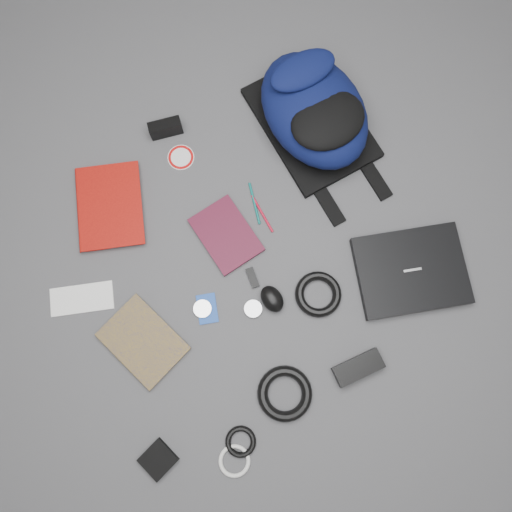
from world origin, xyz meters
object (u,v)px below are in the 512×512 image
textbook_red (77,211)px  laptop (411,271)px  backpack (314,110)px  pouch (158,459)px  dvd_case (226,235)px  power_brick (358,367)px  compact_camera (166,128)px  comic_book (122,363)px  mouse (272,299)px

textbook_red → laptop: bearing=-18.1°
backpack → pouch: size_ratio=5.47×
dvd_case → power_brick: 0.56m
laptop → dvd_case: laptop is taller
power_brick → pouch: size_ratio=1.72×
laptop → power_brick: (-0.29, -0.17, 0.00)m
dvd_case → power_brick: bearing=-79.4°
power_brick → pouch: bearing=179.3°
laptop → compact_camera: 0.89m
compact_camera → pouch: (-0.46, -0.89, -0.02)m
backpack → textbook_red: (-0.79, 0.08, -0.08)m
laptop → dvd_case: 0.57m
dvd_case → power_brick: power_brick is taller
compact_camera → power_brick: (0.17, -0.94, -0.01)m
comic_book → compact_camera: size_ratio=2.26×
laptop → textbook_red: 1.04m
backpack → textbook_red: bearing=172.9°
compact_camera → power_brick: 0.95m
backpack → comic_book: backpack is taller
dvd_case → power_brick: size_ratio=1.47×
textbook_red → pouch: bearing=-76.5°
compact_camera → mouse: (0.04, -0.64, -0.01)m
laptop → comic_book: 0.91m
comic_book → mouse: mouse is taller
textbook_red → comic_book: textbook_red is taller
laptop → compact_camera: compact_camera is taller
mouse → pouch: (-0.50, -0.25, -0.01)m
power_brick → pouch: 0.63m
laptop → pouch: (-0.91, -0.13, -0.01)m
laptop → textbook_red: bearing=160.2°
backpack → pouch: 1.13m
compact_camera → pouch: compact_camera is taller
backpack → power_brick: size_ratio=3.19×
power_brick → dvd_case: bearing=109.7°
compact_camera → mouse: compact_camera is taller
power_brick → mouse: bearing=116.8°
textbook_red → compact_camera: bearing=37.8°
backpack → textbook_red: 0.80m
laptop → power_brick: 0.33m
power_brick → pouch: (-0.63, 0.05, -0.01)m
textbook_red → dvd_case: bearing=-16.9°
backpack → pouch: (-0.89, -0.69, -0.08)m
textbook_red → pouch: textbook_red is taller
laptop → dvd_case: bearing=159.3°
power_brick → compact_camera: bearing=103.6°
dvd_case → compact_camera: compact_camera is taller
mouse → pouch: mouse is taller
backpack → compact_camera: 0.47m
comic_book → textbook_red: bearing=62.9°
power_brick → pouch: power_brick is taller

